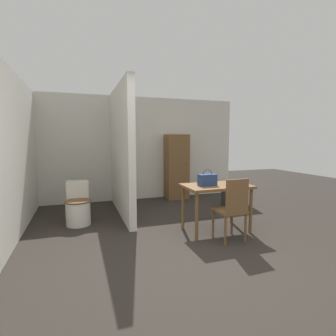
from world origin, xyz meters
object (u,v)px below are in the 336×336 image
object	(u,v)px
toilet	(78,207)
handbag	(207,180)
wooden_chair	(232,208)
wooden_cabinet	(177,167)
space_heater	(230,193)
dining_table	(216,191)

from	to	relation	value
toilet	handbag	distance (m)	2.30
toilet	wooden_chair	bearing A→B (deg)	-36.53
wooden_cabinet	space_heater	distance (m)	1.48
wooden_cabinet	space_heater	world-z (taller)	wooden_cabinet
handbag	wooden_cabinet	world-z (taller)	wooden_cabinet
dining_table	toilet	xyz separation A→B (m)	(-2.11, 1.11, -0.36)
handbag	dining_table	bearing A→B (deg)	2.91
toilet	wooden_cabinet	world-z (taller)	wooden_cabinet
wooden_cabinet	space_heater	xyz separation A→B (m)	(0.88, -1.07, -0.52)
dining_table	wooden_cabinet	xyz separation A→B (m)	(0.24, 2.43, 0.14)
dining_table	wooden_cabinet	distance (m)	2.45
wooden_chair	wooden_cabinet	bearing A→B (deg)	83.63
dining_table	wooden_chair	world-z (taller)	wooden_chair
wooden_cabinet	dining_table	bearing A→B (deg)	-95.65
toilet	handbag	world-z (taller)	handbag
wooden_chair	wooden_cabinet	world-z (taller)	wooden_cabinet
handbag	space_heater	bearing A→B (deg)	46.68
handbag	space_heater	size ratio (longest dim) A/B	0.51
wooden_chair	space_heater	distance (m)	2.15
toilet	wooden_cabinet	distance (m)	2.75
toilet	space_heater	world-z (taller)	toilet
handbag	wooden_cabinet	distance (m)	2.48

